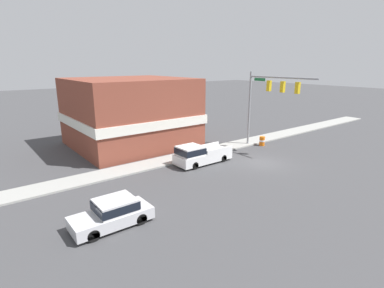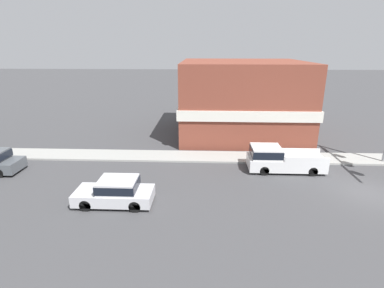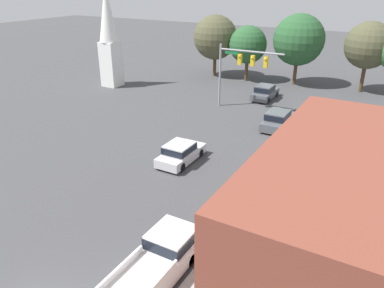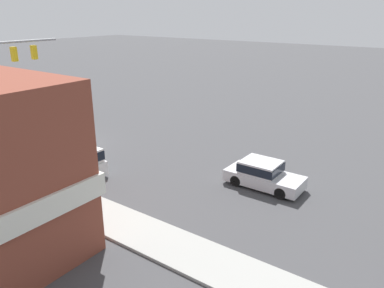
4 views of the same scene
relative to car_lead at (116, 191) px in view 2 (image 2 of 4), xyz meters
name	(u,v)px [view 2 (image 2 of 4)]	position (x,y,z in m)	size (l,w,h in m)	color
ground_plane	(367,193)	(1.98, -15.06, -0.79)	(200.00, 200.00, 0.00)	#424244
sidewalk_curb	(330,159)	(7.68, -15.06, -0.72)	(2.40, 60.00, 0.14)	#9E9E99
car_lead	(116,191)	(0.00, 0.00, 0.00)	(1.93, 4.40, 1.52)	black
pickup_truck_parked	(279,159)	(5.28, -10.39, 0.10)	(2.01, 5.39, 1.81)	black
corner_brick_building	(242,99)	(15.03, -8.67, 2.76)	(11.59, 12.07, 7.23)	brown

